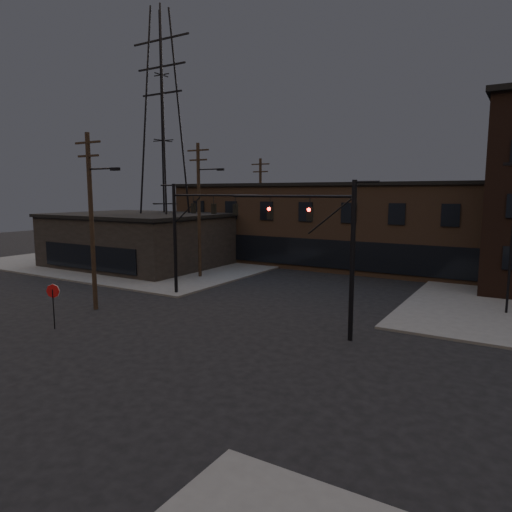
{
  "coord_description": "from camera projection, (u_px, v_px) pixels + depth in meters",
  "views": [
    {
      "loc": [
        13.92,
        -16.95,
        7.4
      ],
      "look_at": [
        -0.5,
        6.89,
        3.5
      ],
      "focal_mm": 32.0,
      "sensor_mm": 36.0,
      "label": 1
    }
  ],
  "objects": [
    {
      "name": "sidewalk_nw",
      "position": [
        164.0,
        256.0,
        52.43
      ],
      "size": [
        30.0,
        30.0,
        0.15
      ],
      "primitive_type": "cube",
      "color": "#474744",
      "rests_on": "ground"
    },
    {
      "name": "building_row",
      "position": [
        369.0,
        226.0,
        45.7
      ],
      "size": [
        40.0,
        12.0,
        8.0
      ],
      "primitive_type": "cube",
      "color": "#493527",
      "rests_on": "ground"
    },
    {
      "name": "utility_pole_far",
      "position": [
        260.0,
        207.0,
        49.65
      ],
      "size": [
        2.2,
        0.28,
        11.0
      ],
      "color": "black",
      "rests_on": "ground"
    },
    {
      "name": "stop_sign",
      "position": [
        53.0,
        296.0,
        24.69
      ],
      "size": [
        0.72,
        0.33,
        2.48
      ],
      "color": "black",
      "rests_on": "ground"
    },
    {
      "name": "transmission_tower",
      "position": [
        163.0,
        141.0,
        45.27
      ],
      "size": [
        7.0,
        7.0,
        25.0
      ],
      "primitive_type": null,
      "color": "black",
      "rests_on": "ground"
    },
    {
      "name": "utility_pole_near",
      "position": [
        92.0,
        217.0,
        28.24
      ],
      "size": [
        3.7,
        0.28,
        11.0
      ],
      "color": "black",
      "rests_on": "ground"
    },
    {
      "name": "traffic_signal_near",
      "position": [
        331.0,
        242.0,
        22.91
      ],
      "size": [
        7.12,
        0.24,
        8.0
      ],
      "color": "black",
      "rests_on": "ground"
    },
    {
      "name": "ground",
      "position": [
        193.0,
        343.0,
        22.53
      ],
      "size": [
        140.0,
        140.0,
        0.0
      ],
      "primitive_type": "plane",
      "color": "black",
      "rests_on": "ground"
    },
    {
      "name": "car_crossing",
      "position": [
        351.0,
        260.0,
        44.89
      ],
      "size": [
        2.87,
        4.94,
        1.54
      ],
      "primitive_type": "imported",
      "rotation": [
        0.0,
        0.0,
        0.28
      ],
      "color": "black",
      "rests_on": "ground"
    },
    {
      "name": "building_left",
      "position": [
        138.0,
        241.0,
        45.99
      ],
      "size": [
        16.0,
        12.0,
        5.0
      ],
      "primitive_type": "cube",
      "color": "black",
      "rests_on": "ground"
    },
    {
      "name": "traffic_signal_far",
      "position": [
        189.0,
        227.0,
        32.05
      ],
      "size": [
        7.12,
        0.24,
        8.0
      ],
      "color": "black",
      "rests_on": "ground"
    },
    {
      "name": "utility_pole_mid",
      "position": [
        200.0,
        207.0,
        38.89
      ],
      "size": [
        3.7,
        0.28,
        11.5
      ],
      "color": "black",
      "rests_on": "ground"
    }
  ]
}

